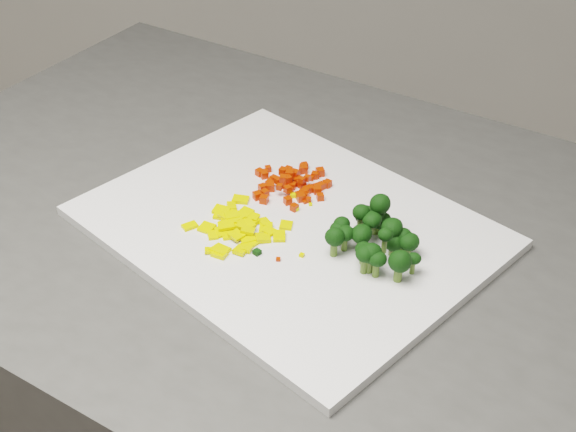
% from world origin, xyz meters
% --- Properties ---
extents(cutting_board, '(0.56, 0.53, 0.01)m').
position_xyz_m(cutting_board, '(-0.07, 0.52, 0.91)').
color(cutting_board, white).
rests_on(cutting_board, counter_block).
extents(carrot_pile, '(0.10, 0.10, 0.03)m').
position_xyz_m(carrot_pile, '(-0.08, 0.59, 0.93)').
color(carrot_pile, red).
rests_on(carrot_pile, cutting_board).
extents(pepper_pile, '(0.11, 0.11, 0.02)m').
position_xyz_m(pepper_pile, '(-0.12, 0.50, 0.92)').
color(pepper_pile, yellow).
rests_on(pepper_pile, cutting_board).
extents(broccoli_pile, '(0.12, 0.12, 0.06)m').
position_xyz_m(broccoli_pile, '(0.04, 0.49, 0.94)').
color(broccoli_pile, black).
rests_on(broccoli_pile, cutting_board).
extents(carrot_cube_0, '(0.01, 0.01, 0.01)m').
position_xyz_m(carrot_cube_0, '(-0.08, 0.56, 0.92)').
color(carrot_cube_0, red).
rests_on(carrot_cube_0, carrot_pile).
extents(carrot_cube_1, '(0.01, 0.01, 0.01)m').
position_xyz_m(carrot_cube_1, '(-0.12, 0.56, 0.92)').
color(carrot_cube_1, red).
rests_on(carrot_cube_1, carrot_pile).
extents(carrot_cube_2, '(0.01, 0.01, 0.01)m').
position_xyz_m(carrot_cube_2, '(-0.08, 0.59, 0.92)').
color(carrot_cube_2, red).
rests_on(carrot_cube_2, carrot_pile).
extents(carrot_cube_3, '(0.01, 0.01, 0.01)m').
position_xyz_m(carrot_cube_3, '(-0.12, 0.62, 0.92)').
color(carrot_cube_3, red).
rests_on(carrot_cube_3, carrot_pile).
extents(carrot_cube_4, '(0.01, 0.01, 0.01)m').
position_xyz_m(carrot_cube_4, '(-0.09, 0.57, 0.92)').
color(carrot_cube_4, red).
rests_on(carrot_cube_4, carrot_pile).
extents(carrot_cube_5, '(0.01, 0.01, 0.01)m').
position_xyz_m(carrot_cube_5, '(-0.06, 0.61, 0.91)').
color(carrot_cube_5, red).
rests_on(carrot_cube_5, carrot_pile).
extents(carrot_cube_6, '(0.01, 0.01, 0.01)m').
position_xyz_m(carrot_cube_6, '(-0.04, 0.60, 0.92)').
color(carrot_cube_6, red).
rests_on(carrot_cube_6, carrot_pile).
extents(carrot_cube_7, '(0.01, 0.01, 0.01)m').
position_xyz_m(carrot_cube_7, '(-0.12, 0.62, 0.91)').
color(carrot_cube_7, red).
rests_on(carrot_cube_7, carrot_pile).
extents(carrot_cube_8, '(0.01, 0.01, 0.01)m').
position_xyz_m(carrot_cube_8, '(-0.09, 0.61, 0.92)').
color(carrot_cube_8, red).
rests_on(carrot_cube_8, carrot_pile).
extents(carrot_cube_9, '(0.01, 0.01, 0.01)m').
position_xyz_m(carrot_cube_9, '(-0.05, 0.62, 0.91)').
color(carrot_cube_9, red).
rests_on(carrot_cube_9, carrot_pile).
extents(carrot_cube_10, '(0.01, 0.01, 0.01)m').
position_xyz_m(carrot_cube_10, '(-0.08, 0.58, 0.92)').
color(carrot_cube_10, red).
rests_on(carrot_cube_10, carrot_pile).
extents(carrot_cube_11, '(0.01, 0.01, 0.01)m').
position_xyz_m(carrot_cube_11, '(-0.05, 0.59, 0.92)').
color(carrot_cube_11, red).
rests_on(carrot_cube_11, carrot_pile).
extents(carrot_cube_12, '(0.01, 0.01, 0.01)m').
position_xyz_m(carrot_cube_12, '(-0.10, 0.60, 0.92)').
color(carrot_cube_12, red).
rests_on(carrot_cube_12, carrot_pile).
extents(carrot_cube_13, '(0.01, 0.01, 0.01)m').
position_xyz_m(carrot_cube_13, '(-0.10, 0.58, 0.92)').
color(carrot_cube_13, red).
rests_on(carrot_cube_13, carrot_pile).
extents(carrot_cube_14, '(0.01, 0.01, 0.01)m').
position_xyz_m(carrot_cube_14, '(-0.11, 0.58, 0.92)').
color(carrot_cube_14, red).
rests_on(carrot_cube_14, carrot_pile).
extents(carrot_cube_15, '(0.01, 0.01, 0.01)m').
position_xyz_m(carrot_cube_15, '(-0.04, 0.60, 0.92)').
color(carrot_cube_15, red).
rests_on(carrot_cube_15, carrot_pile).
extents(carrot_cube_16, '(0.01, 0.01, 0.01)m').
position_xyz_m(carrot_cube_16, '(-0.08, 0.62, 0.92)').
color(carrot_cube_16, red).
rests_on(carrot_cube_16, carrot_pile).
extents(carrot_cube_17, '(0.01, 0.01, 0.01)m').
position_xyz_m(carrot_cube_17, '(-0.11, 0.57, 0.92)').
color(carrot_cube_17, red).
rests_on(carrot_cube_17, carrot_pile).
extents(carrot_cube_18, '(0.01, 0.01, 0.01)m').
position_xyz_m(carrot_cube_18, '(-0.06, 0.57, 0.92)').
color(carrot_cube_18, red).
rests_on(carrot_cube_18, carrot_pile).
extents(carrot_cube_19, '(0.01, 0.01, 0.01)m').
position_xyz_m(carrot_cube_19, '(-0.07, 0.60, 0.92)').
color(carrot_cube_19, red).
rests_on(carrot_cube_19, carrot_pile).
extents(carrot_cube_20, '(0.01, 0.01, 0.01)m').
position_xyz_m(carrot_cube_20, '(-0.09, 0.59, 0.92)').
color(carrot_cube_20, red).
rests_on(carrot_cube_20, carrot_pile).
extents(carrot_cube_21, '(0.01, 0.01, 0.01)m').
position_xyz_m(carrot_cube_21, '(-0.05, 0.59, 0.92)').
color(carrot_cube_21, red).
rests_on(carrot_cube_21, carrot_pile).
extents(carrot_cube_22, '(0.01, 0.01, 0.01)m').
position_xyz_m(carrot_cube_22, '(-0.06, 0.59, 0.92)').
color(carrot_cube_22, red).
rests_on(carrot_cube_22, carrot_pile).
extents(carrot_cube_23, '(0.01, 0.01, 0.01)m').
position_xyz_m(carrot_cube_23, '(-0.11, 0.58, 0.92)').
color(carrot_cube_23, red).
rests_on(carrot_cube_23, carrot_pile).
extents(carrot_cube_24, '(0.01, 0.01, 0.01)m').
position_xyz_m(carrot_cube_24, '(-0.08, 0.59, 0.92)').
color(carrot_cube_24, red).
rests_on(carrot_cube_24, carrot_pile).
extents(carrot_cube_25, '(0.01, 0.01, 0.01)m').
position_xyz_m(carrot_cube_25, '(-0.05, 0.59, 0.92)').
color(carrot_cube_25, red).
rests_on(carrot_cube_25, carrot_pile).
extents(carrot_cube_26, '(0.01, 0.01, 0.01)m').
position_xyz_m(carrot_cube_26, '(-0.06, 0.58, 0.92)').
color(carrot_cube_26, red).
rests_on(carrot_cube_26, carrot_pile).
extents(carrot_cube_27, '(0.01, 0.01, 0.01)m').
position_xyz_m(carrot_cube_27, '(-0.06, 0.60, 0.92)').
color(carrot_cube_27, red).
rests_on(carrot_cube_27, carrot_pile).
extents(carrot_cube_28, '(0.01, 0.01, 0.01)m').
position_xyz_m(carrot_cube_28, '(-0.11, 0.59, 0.92)').
color(carrot_cube_28, red).
rests_on(carrot_cube_28, carrot_pile).
extents(carrot_cube_29, '(0.01, 0.01, 0.01)m').
position_xyz_m(carrot_cube_29, '(-0.07, 0.55, 0.92)').
color(carrot_cube_29, red).
rests_on(carrot_cube_29, carrot_pile).
extents(carrot_cube_30, '(0.01, 0.01, 0.01)m').
position_xyz_m(carrot_cube_30, '(-0.07, 0.64, 0.92)').
color(carrot_cube_30, red).
rests_on(carrot_cube_30, carrot_pile).
extents(carrot_cube_31, '(0.01, 0.01, 0.01)m').
position_xyz_m(carrot_cube_31, '(-0.10, 0.55, 0.92)').
color(carrot_cube_31, red).
rests_on(carrot_cube_31, carrot_pile).
extents(carrot_cube_32, '(0.01, 0.01, 0.01)m').
position_xyz_m(carrot_cube_32, '(-0.10, 0.59, 0.92)').
color(carrot_cube_32, red).
rests_on(carrot_cube_32, carrot_pile).
extents(carrot_cube_33, '(0.01, 0.01, 0.01)m').
position_xyz_m(carrot_cube_33, '(-0.07, 0.63, 0.92)').
color(carrot_cube_33, red).
rests_on(carrot_cube_33, carrot_pile).
extents(carrot_cube_34, '(0.01, 0.01, 0.01)m').
position_xyz_m(carrot_cube_34, '(-0.09, 0.62, 0.92)').
color(carrot_cube_34, red).
rests_on(carrot_cube_34, carrot_pile).
extents(carrot_cube_35, '(0.01, 0.01, 0.01)m').
position_xyz_m(carrot_cube_35, '(-0.07, 0.60, 0.92)').
color(carrot_cube_35, red).
rests_on(carrot_cube_35, carrot_pile).
extents(carrot_cube_36, '(0.01, 0.01, 0.01)m').
position_xyz_m(carrot_cube_36, '(-0.06, 0.58, 0.92)').
color(carrot_cube_36, red).
rests_on(carrot_cube_36, carrot_pile).
extents(carrot_cube_37, '(0.01, 0.01, 0.01)m').
position_xyz_m(carrot_cube_37, '(-0.06, 0.58, 0.92)').
color(carrot_cube_37, red).
rests_on(carrot_cube_37, carrot_pile).
extents(carrot_cube_38, '(0.01, 0.01, 0.01)m').
position_xyz_m(carrot_cube_38, '(-0.07, 0.63, 0.92)').
color(carrot_cube_38, red).
rests_on(carrot_cube_38, carrot_pile).
extents(carrot_cube_39, '(0.01, 0.01, 0.01)m').
position_xyz_m(carrot_cube_39, '(-0.06, 0.62, 0.92)').
color(carrot_cube_39, red).
rests_on(carrot_cube_39, carrot_pile).
extents(carrot_cube_40, '(0.01, 0.01, 0.01)m').
position_xyz_m(carrot_cube_40, '(-0.07, 0.59, 0.92)').
color(carrot_cube_40, red).
rests_on(carrot_cube_40, carrot_pile).
extents(carrot_cube_41, '(0.01, 0.01, 0.01)m').
position_xyz_m(carrot_cube_41, '(-0.09, 0.61, 0.92)').
color(carrot_cube_41, red).
rests_on(carrot_cube_41, carrot_pile).
extents(carrot_cube_42, '(0.01, 0.01, 0.01)m').
position_xyz_m(carrot_cube_42, '(-0.04, 0.60, 0.92)').
color(carrot_cube_42, red).
rests_on(carrot_cube_42, carrot_pile).
extents(carrot_cube_43, '(0.01, 0.01, 0.01)m').
position_xyz_m(carrot_cube_43, '(-0.06, 0.59, 0.91)').
color(carrot_cube_43, red).
rests_on(carrot_cube_43, carrot_pile).
extents(carrot_cube_44, '(0.01, 0.01, 0.01)m').
position_xyz_m(carrot_cube_44, '(-0.05, 0.57, 0.91)').
color(carrot_cube_44, red).
rests_on(carrot_cube_44, carrot_pile).
extents(carrot_cube_45, '(0.01, 0.01, 0.01)m').
position_xyz_m(carrot_cube_45, '(-0.04, 0.57, 0.92)').
color(carrot_cube_45, red).
rests_on(carrot_cube_45, carrot_pile).
extents(carrot_cube_46, '(0.01, 0.01, 0.01)m').
position_xyz_m(carrot_cube_46, '(-0.09, 0.61, 0.92)').
color(carrot_cube_46, red).
rests_on(carrot_cube_46, carrot_pile).
extents(carrot_cube_47, '(0.01, 0.01, 0.01)m').
position_xyz_m(carrot_cube_47, '(-0.13, 0.61, 0.92)').
color(carrot_cube_47, red).
rests_on(carrot_cube_47, carrot_pile).
extents(carrot_cube_48, '(0.01, 0.01, 0.01)m').
position_xyz_m(carrot_cube_48, '(-0.08, 0.61, 0.92)').
color(carrot_cube_48, red).
rests_on(carrot_cube_48, carrot_pile).
extents(carrot_cube_49, '(0.01, 0.01, 0.01)m').
position_xyz_m(carrot_cube_49, '(-0.11, 0.60, 0.92)').
color(carrot_cube_49, red).
rests_on(carrot_cube_49, carrot_pile).
extents(carrot_cube_50, '(0.01, 0.01, 0.01)m').
position_xyz_m(carrot_cube_50, '(-0.08, 0.58, 0.92)').
color(carrot_cube_50, red).
rests_on(carrot_cube_50, carrot_pile).
extents(carrot_cube_51, '(0.01, 0.01, 0.01)m').
position_xyz_m(carrot_cube_51, '(-0.06, 0.58, 0.92)').
color(carrot_cube_51, red).
rests_on(carrot_cube_51, carrot_pile).
extents(carrot_cube_52, '(0.01, 0.01, 0.01)m').
position_xyz_m(carrot_cube_52, '(-0.09, 0.59, 0.92)').
color(carrot_cube_52, red).
rests_on(carrot_cube_52, carrot_pile).
extents(carrot_cube_53, '(0.01, 0.01, 0.01)m').
position_xyz_m(carrot_cube_53, '(-0.07, 0.58, 0.91)').
color(carrot_cube_53, red).
rests_on(carrot_cube_53, carrot_pile).
extents(carrot_cube_54, '(0.01, 0.01, 0.01)m').
position_xyz_m(carrot_cube_54, '(-0.11, 0.60, 0.91)').
color(carrot_cube_54, red).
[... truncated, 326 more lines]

